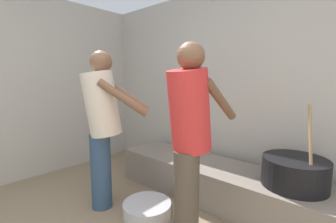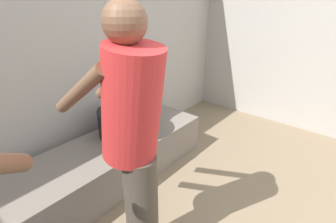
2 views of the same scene
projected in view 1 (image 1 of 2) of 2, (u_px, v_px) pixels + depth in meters
block_enclosure_rear at (267, 89)px, 2.53m from camera, size 5.18×0.20×2.36m
hearth_ledge at (228, 186)px, 2.38m from camera, size 2.63×0.60×0.38m
cooking_pot_main at (295, 172)px, 1.96m from camera, size 0.52×0.52×0.70m
cook_in_red_shirt at (189, 132)px, 1.75m from camera, size 0.35×0.66×1.55m
cook_in_cream_shirt at (102, 121)px, 2.24m from camera, size 0.69×0.68×1.55m
metal_mixing_bowl at (147, 210)px, 2.18m from camera, size 0.45×0.45×0.14m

